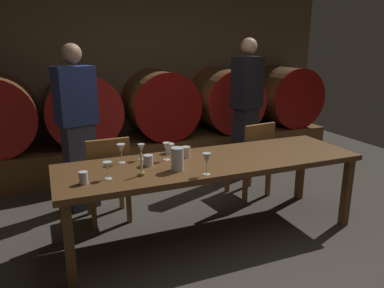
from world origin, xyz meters
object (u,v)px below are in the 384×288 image
Objects in this scene: dining_table at (212,166)px; wine_glass_center at (141,148)px; chair_left at (108,175)px; guest_left at (78,128)px; wine_glass_right at (167,148)px; wine_barrel_far_right at (285,96)px; chair_right at (253,156)px; wine_glass_far_left at (107,167)px; wine_barrel_center at (160,104)px; guest_right at (246,108)px; wine_glass_left at (121,149)px; cup_far_right at (186,152)px; cup_far_left at (83,178)px; wine_barrel_left at (82,109)px; wine_glass_far_right at (207,159)px; pitcher at (177,159)px; cup_center_left at (148,160)px; wine_barrel_right at (225,100)px; cup_center_right at (170,148)px; candle_center at (142,169)px.

dining_table is 18.93× the size of wine_glass_center.
chair_left is 0.63m from guest_left.
wine_glass_right is at bearing -25.90° from wine_glass_center.
wine_barrel_far_right is 1.07× the size of chair_right.
wine_barrel_far_right is 6.84× the size of wine_glass_far_left.
guest_right is at bearing -44.44° from wine_barrel_center.
wine_barrel_far_right is 5.87× the size of wine_glass_right.
chair_left is at bearing 100.57° from wine_glass_left.
wine_glass_far_left reaches higher than cup_far_right.
cup_far_left is (-0.08, -1.20, -0.12)m from guest_left.
wine_glass_right is at bearing 15.16° from guest_right.
cup_far_left is at bearing -171.94° from dining_table.
wine_glass_far_left is 0.52m from wine_glass_center.
wine_barrel_center is 1.87m from chair_left.
wine_glass_far_right is at bearing -74.39° from wine_barrel_left.
wine_glass_left is 1.19× the size of wine_glass_center.
pitcher is at bearing -42.74° from wine_glass_left.
cup_far_left is 0.60m from cup_center_left.
wine_glass_far_right is at bearing -15.41° from wine_glass_far_left.
wine_barrel_right is 9.56× the size of cup_far_right.
wine_glass_center reaches higher than cup_center_left.
wine_glass_center reaches higher than cup_far_right.
cup_center_right is at bearing 129.79° from dining_table.
cup_center_left is at bearing 13.84° from guest_right.
wine_barrel_right is at bearing -114.10° from chair_right.
chair_right is 1.66m from wine_glass_left.
wine_barrel_left is 2.08m from cup_center_left.
chair_right is at bearing 37.23° from dining_table.
chair_left is 5.48× the size of wine_glass_right.
cup_center_right is (0.10, 0.48, -0.05)m from pitcher.
wine_glass_far_left is (-2.17, -2.24, -0.07)m from wine_barrel_right.
guest_left is 10.81× the size of wine_glass_right.
cup_far_right is (0.39, -0.08, -0.05)m from wine_glass_center.
guest_right is 1.67m from cup_far_right.
chair_right is 1.44m from pitcher.
chair_right is (1.69, -1.50, -0.41)m from wine_barrel_left.
wine_glass_far_left reaches higher than cup_center_right.
guest_right reaches higher than wine_barrel_center.
chair_left is 4.60× the size of pitcher.
chair_left is 0.51× the size of guest_left.
candle_center is 0.43m from wine_glass_right.
cup_center_left is (-0.19, -0.09, -0.07)m from wine_glass_right.
guest_left is 9.08× the size of pitcher.
wine_barrel_left is 1.07× the size of chair_right.
wine_barrel_right is at bearing 44.02° from cup_far_left.
pitcher is at bearing -122.45° from cup_far_right.
candle_center is (0.36, -1.19, -0.11)m from guest_left.
cup_far_right reaches higher than cup_center_left.
cup_center_left is 0.94× the size of cup_far_right.
wine_barrel_left is at bearing -45.70° from guest_right.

